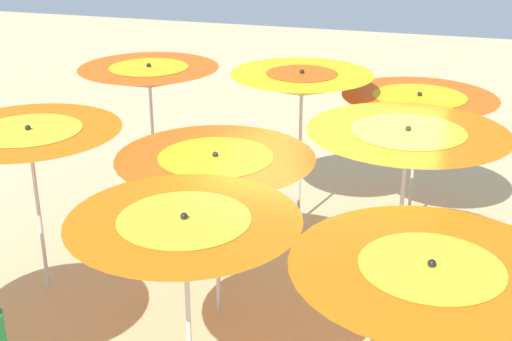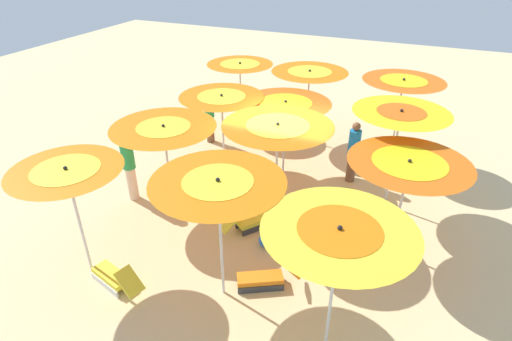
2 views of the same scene
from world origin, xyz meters
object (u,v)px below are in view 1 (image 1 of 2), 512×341
object	(u,v)px
beach_umbrella_1	(185,236)
beach_umbrella_2	(429,286)
lounger_3	(196,189)
beach_umbrella_9	(302,84)
beach_umbrella_5	(216,170)
beach_umbrella_8	(149,77)
beach_umbrella_4	(30,142)
lounger_0	(424,325)
beachgoer_0	(230,191)
beach_umbrella_10	(419,106)
beach_ball	(463,311)
beach_umbrella_6	(407,148)

from	to	relation	value
beach_umbrella_1	beach_umbrella_2	xyz separation A→B (m)	(-0.26, -2.22, 0.01)
lounger_3	beach_umbrella_9	bearing A→B (deg)	137.05
beach_umbrella_5	beach_umbrella_8	distance (m)	3.26
beach_umbrella_1	beach_umbrella_9	bearing A→B (deg)	-0.93
beach_umbrella_4	lounger_0	distance (m)	5.19
lounger_3	beachgoer_0	xyz separation A→B (m)	(-1.37, -1.08, 0.68)
beach_umbrella_9	beach_umbrella_2	bearing A→B (deg)	-155.13
beach_umbrella_1	beach_umbrella_2	bearing A→B (deg)	-96.59
beach_umbrella_10	beachgoer_0	bearing A→B (deg)	119.48
beach_umbrella_1	beach_umbrella_2	distance (m)	2.24
beach_umbrella_2	beach_umbrella_10	xyz separation A→B (m)	(5.02, 0.47, 0.01)
beach_umbrella_2	beach_ball	world-z (taller)	beach_umbrella_2
beach_umbrella_4	beach_umbrella_5	bearing A→B (deg)	-87.67
beach_umbrella_4	beach_umbrella_1	bearing A→B (deg)	-120.14
beach_umbrella_6	beach_umbrella_9	world-z (taller)	beach_umbrella_6
beach_umbrella_8	beach_umbrella_9	distance (m)	2.36
beach_umbrella_9	lounger_0	size ratio (longest dim) A/B	1.96
lounger_0	lounger_3	world-z (taller)	lounger_0
beach_umbrella_1	lounger_0	world-z (taller)	beach_umbrella_1
beach_umbrella_2	beach_umbrella_8	bearing A→B (deg)	45.32
beach_umbrella_5	beachgoer_0	size ratio (longest dim) A/B	1.37
beach_umbrella_1	beach_umbrella_6	size ratio (longest dim) A/B	0.88
beach_umbrella_1	beach_umbrella_6	xyz separation A→B (m)	(2.20, -1.79, 0.28)
beachgoer_0	beach_umbrella_9	bearing A→B (deg)	-130.36
lounger_0	lounger_3	bearing A→B (deg)	-0.02
beach_umbrella_5	lounger_0	size ratio (longest dim) A/B	1.81
beach_umbrella_4	beach_umbrella_5	distance (m)	2.37
lounger_3	beach_ball	distance (m)	5.05
lounger_0	beach_ball	bearing A→B (deg)	-93.55
beach_umbrella_9	beachgoer_0	distance (m)	1.88
beach_umbrella_2	beach_umbrella_9	bearing A→B (deg)	24.87
beach_umbrella_9	beach_umbrella_10	size ratio (longest dim) A/B	1.09
beach_umbrella_8	beach_umbrella_4	bearing A→B (deg)	171.98
beach_umbrella_8	beach_ball	xyz separation A→B (m)	(-1.89, -4.91, -2.08)
beach_umbrella_6	beach_ball	bearing A→B (deg)	-82.71
beach_umbrella_8	lounger_3	xyz separation A→B (m)	(0.55, -0.48, -2.04)
beach_umbrella_10	beach_ball	bearing A→B (deg)	-160.29
beach_umbrella_1	beach_umbrella_5	bearing A→B (deg)	9.89
beach_umbrella_8	lounger_3	bearing A→B (deg)	-41.49
lounger_3	beach_umbrella_8	bearing A→B (deg)	16.30
beach_umbrella_10	beachgoer_0	world-z (taller)	beach_umbrella_10
beach_umbrella_4	beach_ball	distance (m)	5.66
beach_umbrella_5	beach_umbrella_6	bearing A→B (deg)	-74.88
beach_umbrella_2	beach_umbrella_9	xyz separation A→B (m)	(4.65, 2.15, 0.30)
beach_umbrella_10	lounger_3	distance (m)	3.96
beach_umbrella_2	beachgoer_0	world-z (taller)	beach_umbrella_2
beach_umbrella_2	beach_umbrella_8	size ratio (longest dim) A/B	0.94
beach_umbrella_10	lounger_0	world-z (taller)	beach_umbrella_10
beach_umbrella_1	lounger_0	distance (m)	3.31
lounger_3	beachgoer_0	size ratio (longest dim) A/B	0.70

